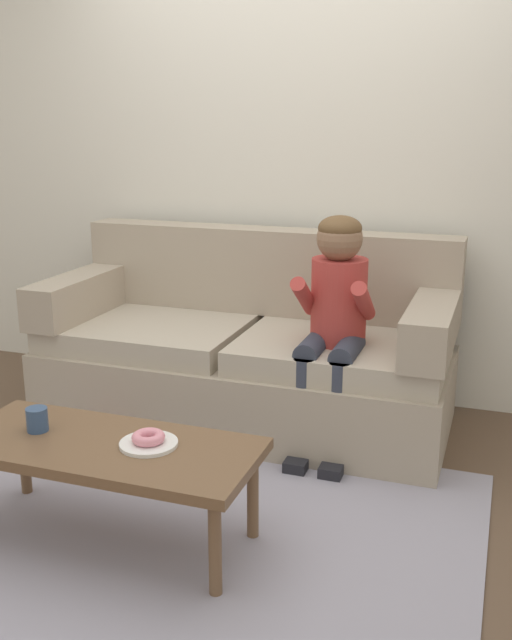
# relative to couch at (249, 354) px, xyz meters

# --- Properties ---
(ground) EXTENTS (10.00, 10.00, 0.00)m
(ground) POSITION_rel_couch_xyz_m (0.10, -0.85, -0.35)
(ground) COLOR brown
(wall_back) EXTENTS (8.00, 0.10, 2.80)m
(wall_back) POSITION_rel_couch_xyz_m (0.10, 0.55, 1.05)
(wall_back) COLOR silver
(wall_back) RESTS_ON ground
(area_rug) EXTENTS (2.28, 1.61, 0.01)m
(area_rug) POSITION_rel_couch_xyz_m (0.10, -1.10, -0.34)
(area_rug) COLOR #9993A3
(area_rug) RESTS_ON ground
(couch) EXTENTS (2.05, 0.90, 0.95)m
(couch) POSITION_rel_couch_xyz_m (0.00, 0.00, 0.00)
(couch) COLOR tan
(couch) RESTS_ON ground
(coffee_table) EXTENTS (1.12, 0.49, 0.39)m
(coffee_table) POSITION_rel_couch_xyz_m (-0.09, -1.27, 0.01)
(coffee_table) COLOR brown
(coffee_table) RESTS_ON ground
(person_child) EXTENTS (0.34, 0.58, 1.10)m
(person_child) POSITION_rel_couch_xyz_m (0.49, -0.21, 0.33)
(person_child) COLOR #AD3833
(person_child) RESTS_ON ground
(plate) EXTENTS (0.21, 0.21, 0.01)m
(plate) POSITION_rel_couch_xyz_m (0.07, -1.24, 0.06)
(plate) COLOR white
(plate) RESTS_ON coffee_table
(donut) EXTENTS (0.15, 0.15, 0.04)m
(donut) POSITION_rel_couch_xyz_m (0.07, -1.24, 0.08)
(donut) COLOR pink
(donut) RESTS_ON plate
(mug) EXTENTS (0.08, 0.08, 0.09)m
(mug) POSITION_rel_couch_xyz_m (-0.38, -1.26, 0.09)
(mug) COLOR #334C72
(mug) RESTS_ON coffee_table
(toy_controller) EXTENTS (0.23, 0.09, 0.05)m
(toy_controller) POSITION_rel_couch_xyz_m (-0.54, -0.70, -0.32)
(toy_controller) COLOR red
(toy_controller) RESTS_ON ground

